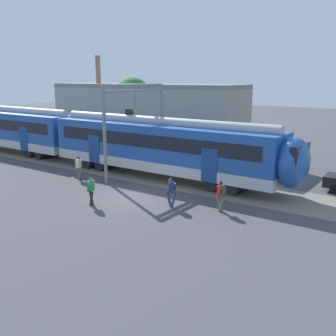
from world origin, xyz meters
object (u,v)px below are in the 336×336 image
pedestrian_white (78,166)px  pedestrian_navy (172,190)px  commuter_train (11,128)px  pedestrian_green (91,189)px  pedestrian_red (221,193)px

pedestrian_white → pedestrian_navy: (8.77, -1.20, 0.00)m
commuter_train → pedestrian_white: 14.18m
pedestrian_white → pedestrian_navy: same height
commuter_train → pedestrian_green: 19.99m
pedestrian_green → commuter_train: bearing=158.4°
pedestrian_green → pedestrian_navy: 4.49m
pedestrian_white → pedestrian_green: 6.09m
pedestrian_navy → pedestrian_green: bearing=-148.5°
pedestrian_white → pedestrian_navy: 8.86m
pedestrian_white → pedestrian_green: size_ratio=1.00×
commuter_train → pedestrian_navy: 22.96m
pedestrian_white → pedestrian_green: bearing=-35.7°
commuter_train → pedestrian_white: size_ratio=33.99×
pedestrian_white → pedestrian_red: 11.32m
pedestrian_green → pedestrian_red: (6.37, 3.27, 0.03)m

